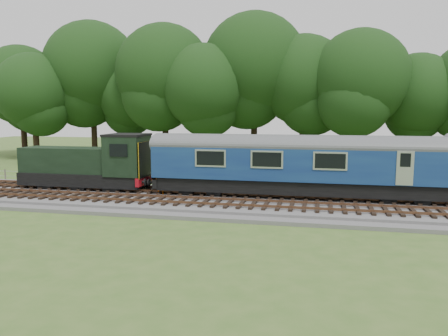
# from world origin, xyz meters

# --- Properties ---
(ground) EXTENTS (120.00, 120.00, 0.00)m
(ground) POSITION_xyz_m (0.00, 0.00, 0.00)
(ground) COLOR #3D5F23
(ground) RESTS_ON ground
(ballast) EXTENTS (70.00, 7.00, 0.35)m
(ballast) POSITION_xyz_m (0.00, 0.00, 0.17)
(ballast) COLOR #4C4C4F
(ballast) RESTS_ON ground
(track_north) EXTENTS (67.20, 2.40, 0.21)m
(track_north) POSITION_xyz_m (0.00, 1.40, 0.42)
(track_north) COLOR black
(track_north) RESTS_ON ballast
(track_south) EXTENTS (67.20, 2.40, 0.21)m
(track_south) POSITION_xyz_m (0.00, -1.60, 0.42)
(track_south) COLOR black
(track_south) RESTS_ON ballast
(fence) EXTENTS (64.00, 0.12, 1.00)m
(fence) POSITION_xyz_m (0.00, 4.50, 0.00)
(fence) COLOR #6B6054
(fence) RESTS_ON ground
(tree_line) EXTENTS (70.00, 8.00, 18.00)m
(tree_line) POSITION_xyz_m (0.00, 22.00, 0.00)
(tree_line) COLOR black
(tree_line) RESTS_ON ground
(dmu_railcar) EXTENTS (18.05, 2.86, 3.88)m
(dmu_railcar) POSITION_xyz_m (5.14, 1.40, 2.61)
(dmu_railcar) COLOR black
(dmu_railcar) RESTS_ON ground
(shunter_loco) EXTENTS (8.91, 2.60, 3.38)m
(shunter_loco) POSITION_xyz_m (-8.79, 1.40, 1.97)
(shunter_loco) COLOR black
(shunter_loco) RESTS_ON ground
(worker) EXTENTS (0.68, 0.47, 1.79)m
(worker) POSITION_xyz_m (-3.44, 0.47, 1.24)
(worker) COLOR #DD5B0B
(worker) RESTS_ON ballast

